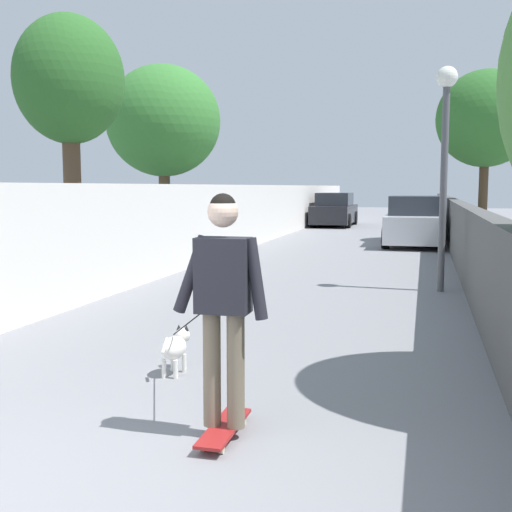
% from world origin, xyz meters
% --- Properties ---
extents(ground_plane, '(80.00, 80.00, 0.00)m').
position_xyz_m(ground_plane, '(14.00, 0.00, 0.00)').
color(ground_plane, gray).
extents(wall_left, '(48.00, 0.30, 1.88)m').
position_xyz_m(wall_left, '(12.00, 3.02, 0.94)').
color(wall_left, silver).
rests_on(wall_left, ground).
extents(fence_right, '(48.00, 0.30, 1.43)m').
position_xyz_m(fence_right, '(12.00, -3.02, 0.72)').
color(fence_right, '#4C4C4C').
rests_on(fence_right, ground).
extents(tree_left_near, '(1.95, 1.95, 4.86)m').
position_xyz_m(tree_left_near, '(7.50, 4.01, 3.65)').
color(tree_left_near, brown).
rests_on(tree_left_near, ground).
extents(tree_left_far, '(3.01, 3.01, 5.01)m').
position_xyz_m(tree_left_far, '(13.00, 4.56, 3.53)').
color(tree_left_far, brown).
rests_on(tree_left_far, ground).
extents(tree_right_distant, '(3.12, 3.12, 5.54)m').
position_xyz_m(tree_right_distant, '(19.00, -3.99, 3.97)').
color(tree_right_distant, '#473523').
rests_on(tree_right_distant, ground).
extents(lamp_post, '(0.36, 0.36, 3.85)m').
position_xyz_m(lamp_post, '(8.64, -2.47, 2.67)').
color(lamp_post, '#4C4C51').
rests_on(lamp_post, ground).
extents(skateboard, '(0.80, 0.21, 0.08)m').
position_xyz_m(skateboard, '(1.48, -0.80, 0.07)').
color(skateboard, maroon).
rests_on(skateboard, ground).
extents(person_skateboarder, '(0.22, 0.71, 1.69)m').
position_xyz_m(person_skateboarder, '(1.48, -0.80, 1.08)').
color(person_skateboarder, '#726651').
rests_on(person_skateboarder, skateboard).
extents(dog, '(1.66, 1.06, 1.06)m').
position_xyz_m(dog, '(2.85, 0.14, 0.28)').
color(dog, white).
rests_on(dog, ground).
extents(car_near, '(3.96, 1.80, 1.54)m').
position_xyz_m(car_near, '(17.39, -1.87, 0.71)').
color(car_near, silver).
rests_on(car_near, ground).
extents(car_far, '(4.34, 1.80, 1.54)m').
position_xyz_m(car_far, '(26.58, 1.87, 0.72)').
color(car_far, black).
rests_on(car_far, ground).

